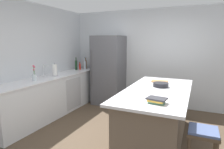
{
  "coord_description": "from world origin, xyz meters",
  "views": [
    {
      "loc": [
        1.04,
        -2.95,
        1.73
      ],
      "look_at": [
        -0.73,
        0.95,
        1.0
      ],
      "focal_mm": 30.69,
      "sensor_mm": 36.0,
      "label": 1
    }
  ],
  "objects_px": {
    "paper_towel_roll": "(55,70)",
    "soda_bottle": "(85,65)",
    "bar_stool": "(203,139)",
    "hot_sauce_bottle": "(80,66)",
    "kitchen_island": "(156,114)",
    "refrigerator": "(109,70)",
    "sink_faucet": "(44,71)",
    "flower_vase": "(34,76)",
    "cookbook_stack": "(157,100)",
    "cutting_board": "(160,81)",
    "whiskey_bottle": "(85,64)",
    "wine_bottle": "(76,65)",
    "vinegar_bottle": "(85,65)",
    "mixing_bowl": "(161,85)"
  },
  "relations": [
    {
      "from": "paper_towel_roll",
      "to": "soda_bottle",
      "type": "height_order",
      "value": "soda_bottle"
    },
    {
      "from": "bar_stool",
      "to": "hot_sauce_bottle",
      "type": "distance_m",
      "value": 3.97
    },
    {
      "from": "kitchen_island",
      "to": "refrigerator",
      "type": "height_order",
      "value": "refrigerator"
    },
    {
      "from": "sink_faucet",
      "to": "flower_vase",
      "type": "bearing_deg",
      "value": -74.73
    },
    {
      "from": "flower_vase",
      "to": "cookbook_stack",
      "type": "xyz_separation_m",
      "value": [
        2.59,
        -0.38,
        -0.07
      ]
    },
    {
      "from": "refrigerator",
      "to": "kitchen_island",
      "type": "bearing_deg",
      "value": -42.77
    },
    {
      "from": "cookbook_stack",
      "to": "paper_towel_roll",
      "type": "bearing_deg",
      "value": 158.49
    },
    {
      "from": "bar_stool",
      "to": "cookbook_stack",
      "type": "distance_m",
      "value": 0.72
    },
    {
      "from": "sink_faucet",
      "to": "cutting_board",
      "type": "bearing_deg",
      "value": 14.56
    },
    {
      "from": "whiskey_bottle",
      "to": "soda_bottle",
      "type": "relative_size",
      "value": 0.94
    },
    {
      "from": "sink_faucet",
      "to": "wine_bottle",
      "type": "height_order",
      "value": "wine_bottle"
    },
    {
      "from": "cookbook_stack",
      "to": "bar_stool",
      "type": "bearing_deg",
      "value": -2.36
    },
    {
      "from": "flower_vase",
      "to": "sink_faucet",
      "type": "bearing_deg",
      "value": 105.27
    },
    {
      "from": "flower_vase",
      "to": "refrigerator",
      "type": "bearing_deg",
      "value": 67.48
    },
    {
      "from": "hot_sauce_bottle",
      "to": "soda_bottle",
      "type": "bearing_deg",
      "value": 37.8
    },
    {
      "from": "whiskey_bottle",
      "to": "vinegar_bottle",
      "type": "bearing_deg",
      "value": -58.46
    },
    {
      "from": "refrigerator",
      "to": "mixing_bowl",
      "type": "bearing_deg",
      "value": -38.17
    },
    {
      "from": "sink_faucet",
      "to": "whiskey_bottle",
      "type": "xyz_separation_m",
      "value": [
        0.03,
        1.69,
        -0.02
      ]
    },
    {
      "from": "sink_faucet",
      "to": "soda_bottle",
      "type": "xyz_separation_m",
      "value": [
        0.14,
        1.49,
        -0.02
      ]
    },
    {
      "from": "sink_faucet",
      "to": "cutting_board",
      "type": "height_order",
      "value": "sink_faucet"
    },
    {
      "from": "mixing_bowl",
      "to": "hot_sauce_bottle",
      "type": "bearing_deg",
      "value": 154.9
    },
    {
      "from": "paper_towel_roll",
      "to": "cutting_board",
      "type": "xyz_separation_m",
      "value": [
        2.39,
        0.39,
        -0.14
      ]
    },
    {
      "from": "cookbook_stack",
      "to": "refrigerator",
      "type": "bearing_deg",
      "value": 128.05
    },
    {
      "from": "wine_bottle",
      "to": "cookbook_stack",
      "type": "height_order",
      "value": "wine_bottle"
    },
    {
      "from": "cutting_board",
      "to": "flower_vase",
      "type": "bearing_deg",
      "value": -156.29
    },
    {
      "from": "sink_faucet",
      "to": "vinegar_bottle",
      "type": "height_order",
      "value": "sink_faucet"
    },
    {
      "from": "whiskey_bottle",
      "to": "soda_bottle",
      "type": "distance_m",
      "value": 0.22
    },
    {
      "from": "cutting_board",
      "to": "wine_bottle",
      "type": "bearing_deg",
      "value": 165.44
    },
    {
      "from": "kitchen_island",
      "to": "cutting_board",
      "type": "height_order",
      "value": "cutting_board"
    },
    {
      "from": "kitchen_island",
      "to": "whiskey_bottle",
      "type": "height_order",
      "value": "whiskey_bottle"
    },
    {
      "from": "hot_sauce_bottle",
      "to": "cutting_board",
      "type": "xyz_separation_m",
      "value": [
        2.45,
        -0.76,
        -0.09
      ]
    },
    {
      "from": "wine_bottle",
      "to": "whiskey_bottle",
      "type": "bearing_deg",
      "value": 80.37
    },
    {
      "from": "kitchen_island",
      "to": "paper_towel_roll",
      "type": "xyz_separation_m",
      "value": [
        -2.48,
        0.27,
        0.6
      ]
    },
    {
      "from": "hot_sauce_bottle",
      "to": "sink_faucet",
      "type": "bearing_deg",
      "value": -90.9
    },
    {
      "from": "paper_towel_roll",
      "to": "cookbook_stack",
      "type": "height_order",
      "value": "paper_towel_roll"
    },
    {
      "from": "kitchen_island",
      "to": "cutting_board",
      "type": "bearing_deg",
      "value": 97.51
    },
    {
      "from": "kitchen_island",
      "to": "sink_faucet",
      "type": "distance_m",
      "value": 2.64
    },
    {
      "from": "bar_stool",
      "to": "vinegar_bottle",
      "type": "bearing_deg",
      "value": 143.19
    },
    {
      "from": "paper_towel_roll",
      "to": "hot_sauce_bottle",
      "type": "height_order",
      "value": "paper_towel_roll"
    },
    {
      "from": "cutting_board",
      "to": "refrigerator",
      "type": "bearing_deg",
      "value": 150.9
    },
    {
      "from": "wine_bottle",
      "to": "cookbook_stack",
      "type": "distance_m",
      "value": 3.43
    },
    {
      "from": "sink_faucet",
      "to": "whiskey_bottle",
      "type": "distance_m",
      "value": 1.69
    },
    {
      "from": "refrigerator",
      "to": "hot_sauce_bottle",
      "type": "bearing_deg",
      "value": -172.29
    },
    {
      "from": "sink_faucet",
      "to": "whiskey_bottle",
      "type": "bearing_deg",
      "value": 88.84
    },
    {
      "from": "bar_stool",
      "to": "cookbook_stack",
      "type": "bearing_deg",
      "value": 177.64
    },
    {
      "from": "bar_stool",
      "to": "wine_bottle",
      "type": "height_order",
      "value": "wine_bottle"
    },
    {
      "from": "kitchen_island",
      "to": "refrigerator",
      "type": "bearing_deg",
      "value": 137.23
    },
    {
      "from": "bar_stool",
      "to": "wine_bottle",
      "type": "distance_m",
      "value": 3.96
    },
    {
      "from": "kitchen_island",
      "to": "flower_vase",
      "type": "distance_m",
      "value": 2.55
    },
    {
      "from": "refrigerator",
      "to": "paper_towel_roll",
      "type": "relative_size",
      "value": 6.07
    }
  ]
}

